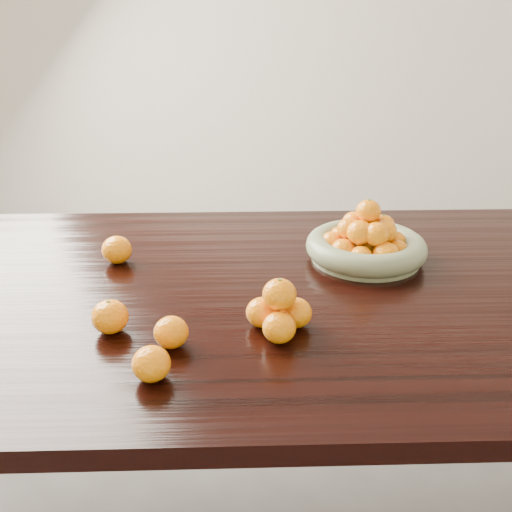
{
  "coord_description": "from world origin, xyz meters",
  "views": [
    {
      "loc": [
        -0.04,
        -1.12,
        1.31
      ],
      "look_at": [
        -0.01,
        -0.02,
        0.83
      ],
      "focal_mm": 40.0,
      "sensor_mm": 36.0,
      "label": 1
    }
  ],
  "objects_px": {
    "dining_table": "(260,321)",
    "loose_orange_0": "(110,317)",
    "fruit_bowl": "(366,244)",
    "orange_pyramid": "(279,311)"
  },
  "relations": [
    {
      "from": "fruit_bowl",
      "to": "orange_pyramid",
      "type": "xyz_separation_m",
      "value": [
        -0.23,
        -0.33,
        0.0
      ]
    },
    {
      "from": "fruit_bowl",
      "to": "dining_table",
      "type": "bearing_deg",
      "value": -152.52
    },
    {
      "from": "fruit_bowl",
      "to": "loose_orange_0",
      "type": "bearing_deg",
      "value": -149.59
    },
    {
      "from": "orange_pyramid",
      "to": "loose_orange_0",
      "type": "bearing_deg",
      "value": 178.82
    },
    {
      "from": "fruit_bowl",
      "to": "orange_pyramid",
      "type": "distance_m",
      "value": 0.4
    },
    {
      "from": "orange_pyramid",
      "to": "loose_orange_0",
      "type": "height_order",
      "value": "orange_pyramid"
    },
    {
      "from": "dining_table",
      "to": "orange_pyramid",
      "type": "distance_m",
      "value": 0.23
    },
    {
      "from": "dining_table",
      "to": "loose_orange_0",
      "type": "relative_size",
      "value": 28.97
    },
    {
      "from": "dining_table",
      "to": "loose_orange_0",
      "type": "xyz_separation_m",
      "value": [
        -0.29,
        -0.19,
        0.12
      ]
    },
    {
      "from": "dining_table",
      "to": "fruit_bowl",
      "type": "xyz_separation_m",
      "value": [
        0.26,
        0.14,
        0.13
      ]
    }
  ]
}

